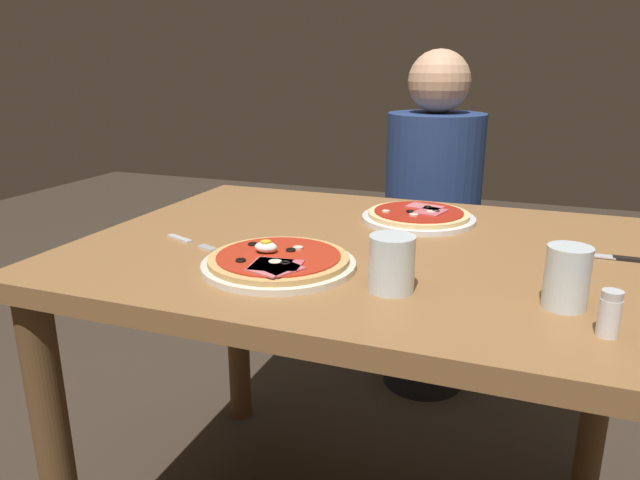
# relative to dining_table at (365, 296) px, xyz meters

# --- Properties ---
(dining_table) EXTENTS (1.18, 0.89, 0.77)m
(dining_table) POSITION_rel_dining_table_xyz_m (0.00, 0.00, 0.00)
(dining_table) COLOR olive
(dining_table) RESTS_ON ground
(pizza_foreground) EXTENTS (0.29, 0.29, 0.05)m
(pizza_foreground) POSITION_rel_dining_table_xyz_m (-0.11, -0.20, 0.13)
(pizza_foreground) COLOR silver
(pizza_foreground) RESTS_ON dining_table
(pizza_across_left) EXTENTS (0.27, 0.27, 0.03)m
(pizza_across_left) POSITION_rel_dining_table_xyz_m (0.07, 0.22, 0.13)
(pizza_across_left) COLOR white
(pizza_across_left) RESTS_ON dining_table
(water_glass_near) EXTENTS (0.07, 0.07, 0.10)m
(water_glass_near) POSITION_rel_dining_table_xyz_m (0.38, -0.21, 0.16)
(water_glass_near) COLOR silver
(water_glass_near) RESTS_ON dining_table
(water_glass_far) EXTENTS (0.08, 0.08, 0.09)m
(water_glass_far) POSITION_rel_dining_table_xyz_m (0.11, -0.24, 0.16)
(water_glass_far) COLOR silver
(water_glass_far) RESTS_ON dining_table
(fork) EXTENTS (0.15, 0.07, 0.00)m
(fork) POSITION_rel_dining_table_xyz_m (-0.36, -0.12, 0.12)
(fork) COLOR silver
(fork) RESTS_ON dining_table
(knife) EXTENTS (0.20, 0.02, 0.01)m
(knife) POSITION_rel_dining_table_xyz_m (0.48, 0.07, 0.12)
(knife) COLOR silver
(knife) RESTS_ON dining_table
(salt_shaker) EXTENTS (0.03, 0.03, 0.07)m
(salt_shaker) POSITION_rel_dining_table_xyz_m (0.43, -0.30, 0.15)
(salt_shaker) COLOR white
(salt_shaker) RESTS_ON dining_table
(diner_person) EXTENTS (0.32, 0.32, 1.18)m
(diner_person) POSITION_rel_dining_table_xyz_m (0.00, 0.81, -0.09)
(diner_person) COLOR black
(diner_person) RESTS_ON ground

